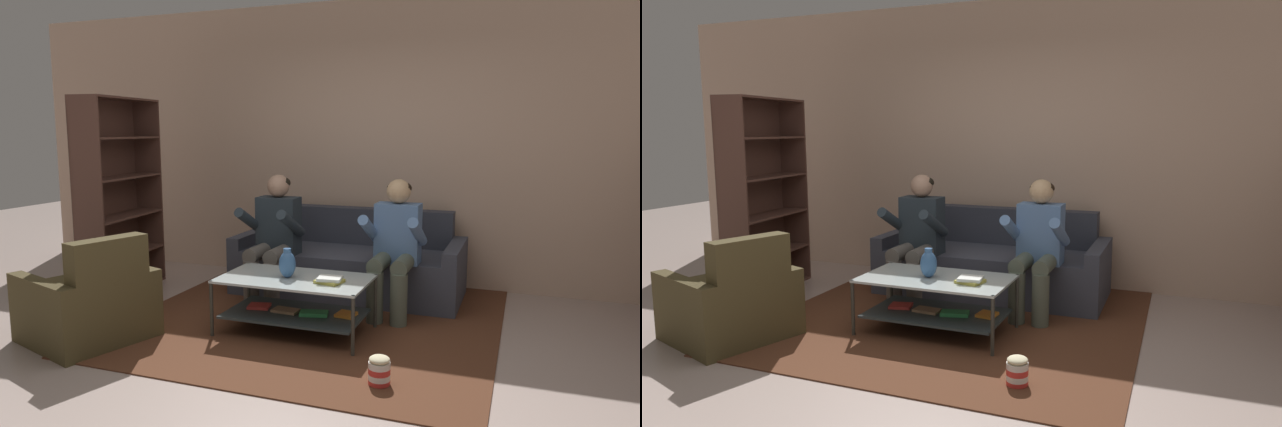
# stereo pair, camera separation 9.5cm
# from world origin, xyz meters

# --- Properties ---
(ground) EXTENTS (16.80, 16.80, 0.00)m
(ground) POSITION_xyz_m (0.00, 0.00, 0.00)
(ground) COLOR #AF9990
(back_partition) EXTENTS (8.40, 0.12, 2.90)m
(back_partition) POSITION_xyz_m (0.00, 2.46, 1.45)
(back_partition) COLOR #CDA990
(back_partition) RESTS_ON ground
(couch) EXTENTS (2.17, 0.90, 0.81)m
(couch) POSITION_xyz_m (-0.10, 1.87, 0.28)
(couch) COLOR #3C3F4D
(couch) RESTS_ON ground
(person_seated_left) EXTENTS (0.50, 0.58, 1.18)m
(person_seated_left) POSITION_xyz_m (-0.66, 1.35, 0.65)
(person_seated_left) COLOR #5B544E
(person_seated_left) RESTS_ON ground
(person_seated_right) EXTENTS (0.50, 0.58, 1.17)m
(person_seated_right) POSITION_xyz_m (0.47, 1.35, 0.64)
(person_seated_right) COLOR #525A4B
(person_seated_right) RESTS_ON ground
(coffee_table) EXTENTS (1.16, 0.65, 0.45)m
(coffee_table) POSITION_xyz_m (-0.16, 0.65, 0.29)
(coffee_table) COLOR silver
(coffee_table) RESTS_ON ground
(area_rug) EXTENTS (3.00, 3.18, 0.01)m
(area_rug) POSITION_xyz_m (-0.13, 1.14, 0.01)
(area_rug) COLOR #552F1D
(area_rug) RESTS_ON ground
(vase) EXTENTS (0.13, 0.13, 0.23)m
(vase) POSITION_xyz_m (-0.22, 0.63, 0.56)
(vase) COLOR #355F95
(vase) RESTS_ON coffee_table
(book_stack) EXTENTS (0.22, 0.20, 0.05)m
(book_stack) POSITION_xyz_m (0.14, 0.59, 0.47)
(book_stack) COLOR gold
(book_stack) RESTS_ON coffee_table
(bookshelf) EXTENTS (0.43, 1.07, 1.89)m
(bookshelf) POSITION_xyz_m (-2.24, 1.10, 0.80)
(bookshelf) COLOR #51332A
(bookshelf) RESTS_ON ground
(armchair) EXTENTS (1.02, 1.01, 0.82)m
(armchair) POSITION_xyz_m (-1.58, -0.02, 0.27)
(armchair) COLOR #473C22
(armchair) RESTS_ON ground
(popcorn_tub) EXTENTS (0.14, 0.14, 0.19)m
(popcorn_tub) POSITION_xyz_m (0.69, -0.04, 0.10)
(popcorn_tub) COLOR red
(popcorn_tub) RESTS_ON ground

